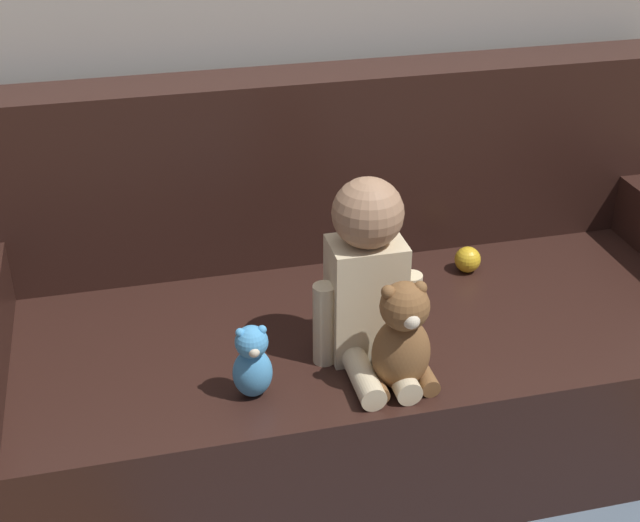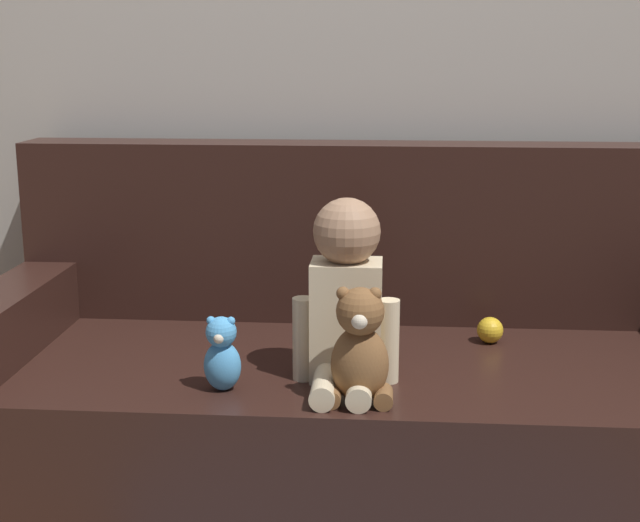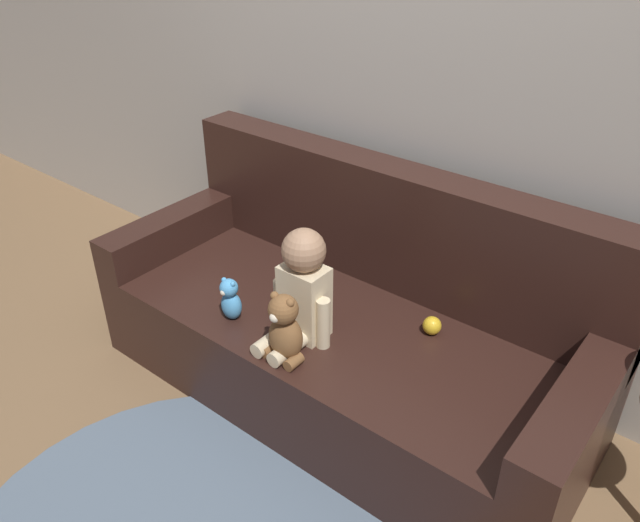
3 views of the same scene
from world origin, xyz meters
name	(u,v)px [view 1 (image 1 of 3)]	position (x,y,z in m)	size (l,w,h in m)	color
ground_plane	(356,432)	(0.00, 0.00, 0.00)	(12.00, 12.00, 0.00)	brown
couch	(352,326)	(0.00, 0.07, 0.31)	(2.07, 0.88, 0.94)	black
person_baby	(368,280)	(-0.04, -0.19, 0.62)	(0.26, 0.31, 0.45)	beige
teddy_bear_brown	(401,340)	(0.00, -0.34, 0.54)	(0.16, 0.13, 0.28)	brown
plush_toy_side	(252,362)	(-0.33, -0.29, 0.50)	(0.09, 0.08, 0.19)	#4C9EDB
toy_ball	(468,260)	(0.35, 0.12, 0.45)	(0.07, 0.07, 0.07)	gold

